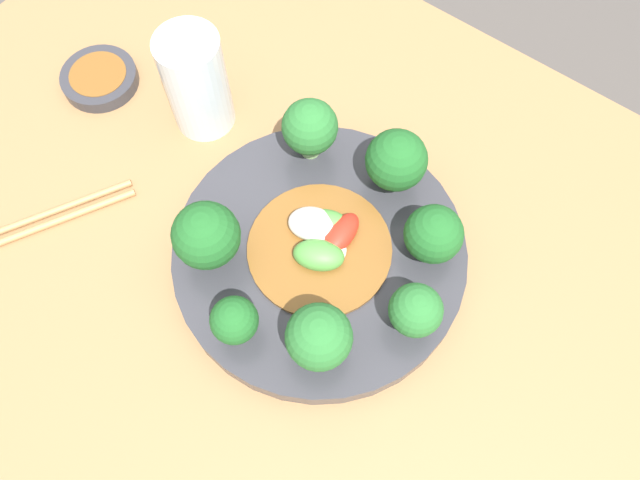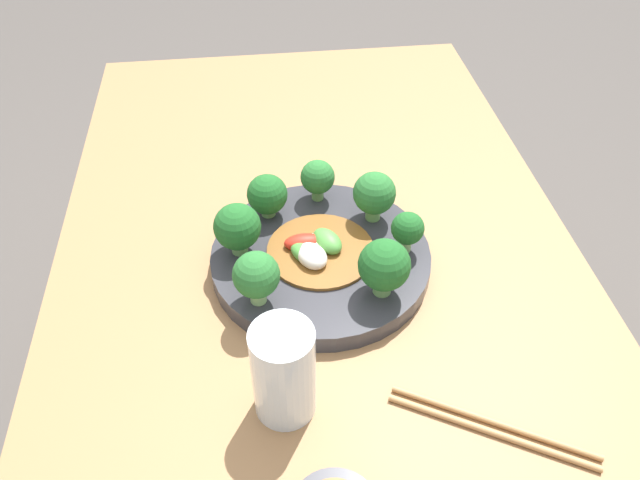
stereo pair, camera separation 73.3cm
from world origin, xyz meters
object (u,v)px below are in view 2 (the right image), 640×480
object	(u,v)px
broccoli_northwest	(374,194)
drinking_glass	(284,372)
broccoli_south	(237,227)
broccoli_southeast	(256,276)
stirfry_center	(316,249)
broccoli_northeast	(384,266)
chopsticks	(492,427)
broccoli_west	(318,178)
broccoli_southwest	(267,195)
broccoli_north	(408,229)
plate	(320,259)

from	to	relation	value
broccoli_northwest	drinking_glass	world-z (taller)	drinking_glass
broccoli_south	broccoli_northwest	bearing A→B (deg)	103.41
broccoli_southeast	stirfry_center	size ratio (longest dim) A/B	0.51
broccoli_southeast	broccoli_northeast	xyz separation A→B (m)	(0.00, 0.14, 0.00)
drinking_glass	chopsticks	size ratio (longest dim) A/B	0.59
broccoli_west	chopsticks	bearing A→B (deg)	20.43
stirfry_center	broccoli_southwest	bearing A→B (deg)	-146.55
broccoli_north	chopsticks	xyz separation A→B (m)	(0.24, 0.04, -0.06)
broccoli_northeast	stirfry_center	distance (m)	0.11
broccoli_northeast	stirfry_center	world-z (taller)	broccoli_northeast
broccoli_northwest	chopsticks	distance (m)	0.32
broccoli_northwest	drinking_glass	distance (m)	0.29
chopsticks	broccoli_southeast	bearing A→B (deg)	-128.74
plate	broccoli_west	distance (m)	0.12
broccoli_northeast	broccoli_north	distance (m)	0.08
broccoli_southwest	broccoli_west	bearing A→B (deg)	110.29
plate	broccoli_northwest	distance (m)	0.11
broccoli_south	drinking_glass	distance (m)	0.21
broccoli_southeast	drinking_glass	world-z (taller)	drinking_glass
plate	broccoli_northwest	xyz separation A→B (m)	(-0.06, 0.08, 0.05)
stirfry_center	broccoli_west	bearing A→B (deg)	172.29
broccoli_southwest	broccoli_south	xyz separation A→B (m)	(0.07, -0.04, 0.01)
stirfry_center	drinking_glass	xyz separation A→B (m)	(0.19, -0.06, 0.02)
broccoli_northwest	broccoli_south	distance (m)	0.18
broccoli_southwest	stirfry_center	distance (m)	0.10
broccoli_west	stirfry_center	xyz separation A→B (m)	(0.11, -0.01, -0.03)
broccoli_northwest	broccoli_north	distance (m)	0.07
plate	drinking_glass	distance (m)	0.21
broccoli_southwest	broccoli_south	world-z (taller)	broccoli_south
broccoli_northeast	broccoli_west	world-z (taller)	broccoli_northeast
plate	broccoli_northwest	world-z (taller)	broccoli_northwest
broccoli_south	chopsticks	distance (m)	0.36
broccoli_north	broccoli_west	bearing A→B (deg)	-140.22
broccoli_northwest	stirfry_center	size ratio (longest dim) A/B	0.52
broccoli_southwest	plate	bearing A→B (deg)	36.25
broccoli_west	drinking_glass	bearing A→B (deg)	-13.04
broccoli_north	broccoli_west	size ratio (longest dim) A/B	0.95
stirfry_center	chopsticks	xyz separation A→B (m)	(0.25, 0.15, -0.03)
plate	broccoli_north	xyz separation A→B (m)	(0.01, 0.11, 0.05)
plate	broccoli_south	bearing A→B (deg)	-98.07
broccoli_southwest	broccoli_northwest	size ratio (longest dim) A/B	0.87
drinking_glass	chopsticks	world-z (taller)	drinking_glass
broccoli_southwest	broccoli_south	bearing A→B (deg)	-30.89
broccoli_southwest	broccoli_north	size ratio (longest dim) A/B	1.07
plate	broccoli_west	bearing A→B (deg)	174.62
broccoli_west	drinking_glass	distance (m)	0.31
broccoli_north	plate	bearing A→B (deg)	-95.04
broccoli_southeast	broccoli_south	size ratio (longest dim) A/B	0.99
broccoli_north	stirfry_center	size ratio (longest dim) A/B	0.42
plate	broccoli_southeast	distance (m)	0.12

